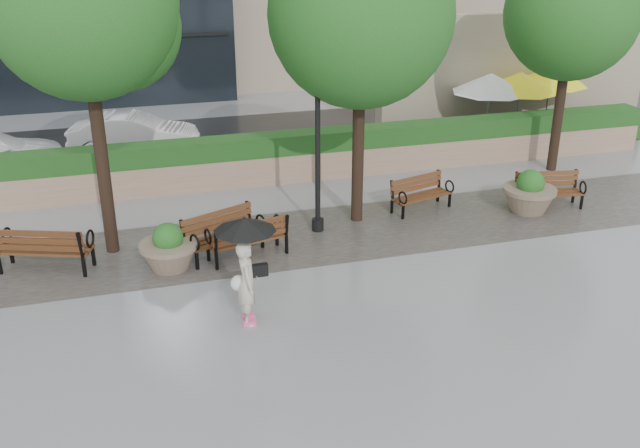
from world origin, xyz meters
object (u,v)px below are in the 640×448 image
object	(u,v)px
bench_3	(421,201)
planter_right	(529,196)
car_right	(134,134)
pedestrian	(246,260)
bench_1	(224,243)
planter_left	(169,251)
bench_0	(46,257)
bench_4	(548,198)
bench_2	(248,246)
lamppost	(318,164)

from	to	relation	value
bench_3	planter_right	distance (m)	2.70
car_right	pedestrian	distance (m)	11.16
bench_1	planter_left	xyz separation A→B (m)	(-1.21, -0.36, 0.12)
bench_3	pedestrian	bearing A→B (deg)	-157.91
car_right	bench_1	bearing A→B (deg)	-157.41
bench_3	car_right	xyz separation A→B (m)	(-6.69, 6.92, 0.39)
planter_left	pedestrian	world-z (taller)	pedestrian
planter_left	car_right	world-z (taller)	car_right
bench_0	pedestrian	distance (m)	4.97
bench_1	planter_right	distance (m)	7.78
pedestrian	planter_right	bearing A→B (deg)	-59.60
bench_0	bench_4	bearing A→B (deg)	-158.90
pedestrian	bench_4	bearing A→B (deg)	-60.49
bench_2	bench_4	bearing A→B (deg)	172.61
planter_right	lamppost	size ratio (longest dim) A/B	0.35
planter_left	lamppost	size ratio (longest dim) A/B	0.32
bench_4	bench_1	bearing A→B (deg)	-167.49
bench_3	car_right	world-z (taller)	car_right
bench_3	car_right	size ratio (longest dim) A/B	0.43
planter_left	bench_4	bearing A→B (deg)	4.83
bench_2	bench_4	size ratio (longest dim) A/B	1.05
bench_0	lamppost	world-z (taller)	lamppost
bench_3	planter_left	bearing A→B (deg)	177.46
lamppost	bench_1	bearing A→B (deg)	-163.62
bench_2	bench_0	bearing A→B (deg)	-20.83
bench_3	bench_4	size ratio (longest dim) A/B	0.97
car_right	pedestrian	xyz separation A→B (m)	(1.44, -11.05, 0.59)
lamppost	pedestrian	size ratio (longest dim) A/B	1.86
bench_0	bench_4	xyz separation A→B (m)	(12.11, 0.16, -0.04)
bench_2	pedestrian	distance (m)	2.86
bench_0	lamppost	bearing A→B (deg)	-155.92
bench_0	car_right	size ratio (longest dim) A/B	0.51
bench_3	planter_left	size ratio (longest dim) A/B	1.39
bench_4	lamppost	world-z (taller)	lamppost
bench_0	car_right	distance (m)	8.14
lamppost	car_right	distance (m)	8.41
lamppost	car_right	world-z (taller)	lamppost
bench_2	bench_1	bearing A→B (deg)	-44.92
bench_2	planter_right	world-z (taller)	planter_right
bench_2	lamppost	size ratio (longest dim) A/B	0.48
planter_right	lamppost	xyz separation A→B (m)	(-5.43, 0.35, 1.22)
planter_right	car_right	distance (m)	12.08
lamppost	bench_2	bearing A→B (deg)	-152.23
bench_3	lamppost	size ratio (longest dim) A/B	0.45
bench_0	lamppost	size ratio (longest dim) A/B	0.53
planter_left	pedestrian	bearing A→B (deg)	-65.55
bench_0	bench_4	world-z (taller)	bench_0
bench_4	pedestrian	world-z (taller)	pedestrian
planter_left	planter_right	xyz separation A→B (m)	(8.98, 0.70, 0.03)
bench_4	bench_2	bearing A→B (deg)	-165.18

